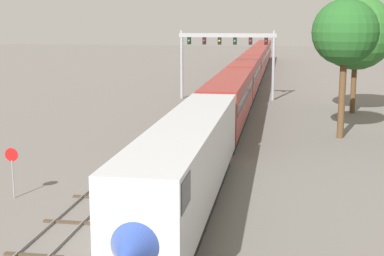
{
  "coord_description": "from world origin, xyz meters",
  "views": [
    {
      "loc": [
        6.61,
        -22.79,
        9.77
      ],
      "look_at": [
        1.0,
        12.0,
        3.0
      ],
      "focal_mm": 52.43,
      "sensor_mm": 36.0,
      "label": 1
    }
  ],
  "objects_px": {
    "stop_sign": "(12,166)",
    "signal_gantry": "(227,49)",
    "trackside_tree_left": "(356,33)",
    "trackside_tree_right": "(345,33)",
    "passenger_train": "(251,70)"
  },
  "relations": [
    {
      "from": "stop_sign",
      "to": "trackside_tree_right",
      "type": "bearing_deg",
      "value": 45.31
    },
    {
      "from": "signal_gantry",
      "to": "trackside_tree_right",
      "type": "height_order",
      "value": "trackside_tree_right"
    },
    {
      "from": "passenger_train",
      "to": "trackside_tree_left",
      "type": "height_order",
      "value": "trackside_tree_left"
    },
    {
      "from": "trackside_tree_left",
      "to": "trackside_tree_right",
      "type": "relative_size",
      "value": 1.07
    },
    {
      "from": "trackside_tree_right",
      "to": "passenger_train",
      "type": "bearing_deg",
      "value": 104.99
    },
    {
      "from": "signal_gantry",
      "to": "trackside_tree_left",
      "type": "height_order",
      "value": "trackside_tree_left"
    },
    {
      "from": "trackside_tree_left",
      "to": "signal_gantry",
      "type": "bearing_deg",
      "value": 149.07
    },
    {
      "from": "trackside_tree_left",
      "to": "trackside_tree_right",
      "type": "bearing_deg",
      "value": -100.67
    },
    {
      "from": "passenger_train",
      "to": "trackside_tree_right",
      "type": "relative_size",
      "value": 11.6
    },
    {
      "from": "passenger_train",
      "to": "stop_sign",
      "type": "bearing_deg",
      "value": -100.18
    },
    {
      "from": "passenger_train",
      "to": "trackside_tree_left",
      "type": "xyz_separation_m",
      "value": [
        12.14,
        -22.37,
        5.9
      ]
    },
    {
      "from": "stop_sign",
      "to": "signal_gantry",
      "type": "bearing_deg",
      "value": 79.53
    },
    {
      "from": "signal_gantry",
      "to": "stop_sign",
      "type": "bearing_deg",
      "value": -100.47
    },
    {
      "from": "trackside_tree_left",
      "to": "trackside_tree_right",
      "type": "height_order",
      "value": "trackside_tree_left"
    },
    {
      "from": "passenger_train",
      "to": "signal_gantry",
      "type": "xyz_separation_m",
      "value": [
        -2.25,
        -13.74,
        3.7
      ]
    }
  ]
}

